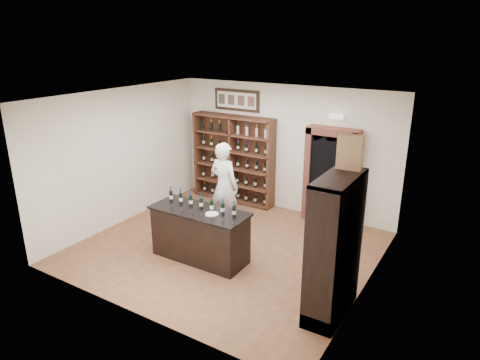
% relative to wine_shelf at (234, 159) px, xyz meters
% --- Properties ---
extents(floor, '(5.50, 5.50, 0.00)m').
position_rel_wine_shelf_xyz_m(floor, '(1.30, -2.33, -1.10)').
color(floor, brown).
rests_on(floor, ground).
extents(ceiling, '(5.50, 5.50, 0.00)m').
position_rel_wine_shelf_xyz_m(ceiling, '(1.30, -2.33, 1.90)').
color(ceiling, white).
rests_on(ceiling, wall_back).
extents(wall_back, '(5.50, 0.04, 3.00)m').
position_rel_wine_shelf_xyz_m(wall_back, '(1.30, 0.17, 0.40)').
color(wall_back, silver).
rests_on(wall_back, ground).
extents(wall_left, '(0.04, 5.00, 3.00)m').
position_rel_wine_shelf_xyz_m(wall_left, '(-1.45, -2.33, 0.40)').
color(wall_left, silver).
rests_on(wall_left, ground).
extents(wall_right, '(0.04, 5.00, 3.00)m').
position_rel_wine_shelf_xyz_m(wall_right, '(4.05, -2.33, 0.40)').
color(wall_right, silver).
rests_on(wall_right, ground).
extents(wine_shelf, '(2.20, 0.38, 2.20)m').
position_rel_wine_shelf_xyz_m(wine_shelf, '(0.00, 0.00, 0.00)').
color(wine_shelf, '#562E1D').
rests_on(wine_shelf, ground).
extents(framed_picture, '(1.25, 0.04, 0.52)m').
position_rel_wine_shelf_xyz_m(framed_picture, '(0.00, 0.14, 1.45)').
color(framed_picture, black).
rests_on(framed_picture, wall_back).
extents(arched_doorway, '(1.17, 0.35, 2.17)m').
position_rel_wine_shelf_xyz_m(arched_doorway, '(2.55, -0.00, 0.04)').
color(arched_doorway, black).
rests_on(arched_doorway, ground).
extents(emergency_light, '(0.30, 0.10, 0.10)m').
position_rel_wine_shelf_xyz_m(emergency_light, '(2.55, 0.09, 1.30)').
color(emergency_light, white).
rests_on(emergency_light, wall_back).
extents(tasting_counter, '(1.88, 0.78, 1.00)m').
position_rel_wine_shelf_xyz_m(tasting_counter, '(1.10, -2.93, -0.61)').
color(tasting_counter, black).
rests_on(tasting_counter, ground).
extents(counter_bottle_0, '(0.07, 0.07, 0.30)m').
position_rel_wine_shelf_xyz_m(counter_bottle_0, '(0.38, -2.87, 0.01)').
color(counter_bottle_0, black).
rests_on(counter_bottle_0, tasting_counter).
extents(counter_bottle_1, '(0.07, 0.07, 0.30)m').
position_rel_wine_shelf_xyz_m(counter_bottle_1, '(0.62, -2.87, 0.01)').
color(counter_bottle_1, black).
rests_on(counter_bottle_1, tasting_counter).
extents(counter_bottle_2, '(0.07, 0.07, 0.30)m').
position_rel_wine_shelf_xyz_m(counter_bottle_2, '(0.86, -2.87, 0.01)').
color(counter_bottle_2, black).
rests_on(counter_bottle_2, tasting_counter).
extents(counter_bottle_3, '(0.07, 0.07, 0.30)m').
position_rel_wine_shelf_xyz_m(counter_bottle_3, '(1.10, -2.87, 0.01)').
color(counter_bottle_3, black).
rests_on(counter_bottle_3, tasting_counter).
extents(counter_bottle_4, '(0.07, 0.07, 0.30)m').
position_rel_wine_shelf_xyz_m(counter_bottle_4, '(1.34, -2.87, 0.01)').
color(counter_bottle_4, black).
rests_on(counter_bottle_4, tasting_counter).
extents(counter_bottle_5, '(0.07, 0.07, 0.30)m').
position_rel_wine_shelf_xyz_m(counter_bottle_5, '(1.58, -2.87, 0.01)').
color(counter_bottle_5, black).
rests_on(counter_bottle_5, tasting_counter).
extents(counter_bottle_6, '(0.07, 0.07, 0.30)m').
position_rel_wine_shelf_xyz_m(counter_bottle_6, '(1.82, -2.87, 0.01)').
color(counter_bottle_6, black).
rests_on(counter_bottle_6, tasting_counter).
extents(side_cabinet, '(0.48, 1.20, 2.20)m').
position_rel_wine_shelf_xyz_m(side_cabinet, '(3.82, -3.23, -0.35)').
color(side_cabinet, black).
rests_on(side_cabinet, ground).
extents(shopkeeper, '(0.74, 0.52, 1.92)m').
position_rel_wine_shelf_xyz_m(shopkeeper, '(0.69, -1.49, -0.14)').
color(shopkeeper, white).
rests_on(shopkeeper, ground).
extents(plate, '(0.24, 0.24, 0.02)m').
position_rel_wine_shelf_xyz_m(plate, '(1.42, -2.99, -0.09)').
color(plate, silver).
rests_on(plate, tasting_counter).
extents(wine_crate, '(0.37, 0.18, 0.51)m').
position_rel_wine_shelf_xyz_m(wine_crate, '(3.78, -2.83, 1.35)').
color(wine_crate, tan).
rests_on(wine_crate, side_cabinet).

